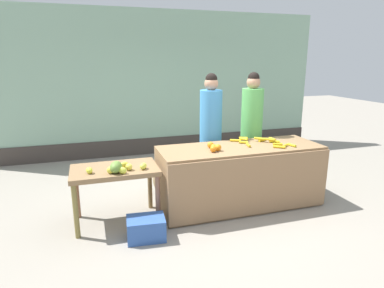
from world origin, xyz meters
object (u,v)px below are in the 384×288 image
object	(u,v)px
vendor_woman_green_shirt	(251,130)
produce_crate	(146,228)
produce_sack	(164,177)
vendor_woman_blue_shirt	(211,133)

from	to	relation	value
vendor_woman_green_shirt	produce_crate	world-z (taller)	vendor_woman_green_shirt
vendor_woman_green_shirt	produce_crate	bearing A→B (deg)	-149.13
produce_sack	vendor_woman_blue_shirt	bearing A→B (deg)	-6.19
vendor_woman_blue_shirt	produce_sack	bearing A→B (deg)	173.81
vendor_woman_blue_shirt	produce_sack	xyz separation A→B (m)	(-0.74, 0.08, -0.67)
vendor_woman_green_shirt	produce_crate	distance (m)	2.39
produce_crate	produce_sack	xyz separation A→B (m)	(0.50, 1.26, 0.14)
vendor_woman_green_shirt	produce_crate	size ratio (longest dim) A/B	4.22
vendor_woman_green_shirt	produce_sack	distance (m)	1.58
vendor_woman_blue_shirt	vendor_woman_green_shirt	xyz separation A→B (m)	(0.69, -0.03, 0.00)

